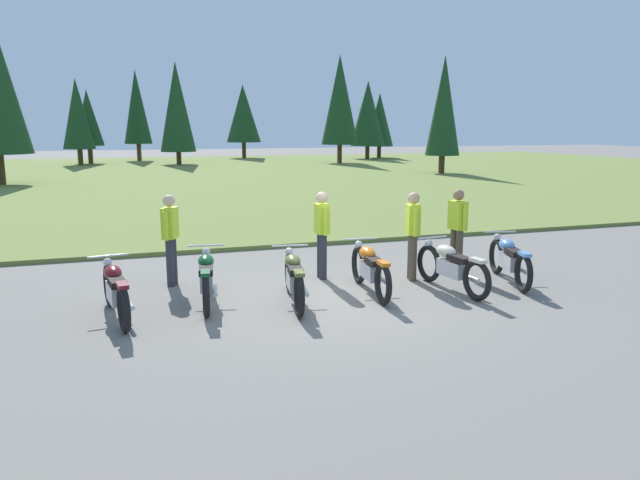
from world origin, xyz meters
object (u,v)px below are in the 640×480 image
object	(u,v)px
motorcycle_sky_blue	(509,259)
rider_checking_bike	(322,230)
rider_with_back_turned	(170,234)
motorcycle_maroon	(116,291)
motorcycle_orange	(370,269)
rider_near_row_end	(413,231)
motorcycle_british_green	(207,278)
motorcycle_cream	(451,266)
rider_in_hivis_vest	(457,226)
motorcycle_olive	(294,278)

from	to	relation	value
motorcycle_sky_blue	rider_checking_bike	bearing A→B (deg)	156.62
rider_checking_bike	rider_with_back_turned	distance (m)	2.80
motorcycle_maroon	motorcycle_orange	world-z (taller)	same
rider_near_row_end	motorcycle_british_green	bearing A→B (deg)	-174.88
motorcycle_maroon	motorcycle_cream	world-z (taller)	same
rider_checking_bike	motorcycle_orange	bearing A→B (deg)	-69.59
motorcycle_british_green	rider_checking_bike	distance (m)	2.58
rider_near_row_end	motorcycle_sky_blue	bearing A→B (deg)	-24.81
motorcycle_maroon	rider_near_row_end	distance (m)	5.41
motorcycle_orange	rider_in_hivis_vest	xyz separation A→B (m)	(2.21, 0.82, 0.51)
motorcycle_cream	rider_in_hivis_vest	size ratio (longest dim) A/B	1.26
rider_in_hivis_vest	motorcycle_sky_blue	bearing A→B (deg)	-60.61
motorcycle_sky_blue	rider_near_row_end	world-z (taller)	rider_near_row_end
motorcycle_cream	rider_near_row_end	xyz separation A→B (m)	(-0.31, 0.90, 0.51)
motorcycle_orange	rider_near_row_end	distance (m)	1.38
motorcycle_british_green	rider_checking_bike	xyz separation A→B (m)	(2.33, 0.99, 0.51)
motorcycle_maroon	motorcycle_orange	bearing A→B (deg)	1.27
motorcycle_olive	motorcycle_cream	distance (m)	2.87
motorcycle_maroon	motorcycle_sky_blue	xyz separation A→B (m)	(6.97, -0.05, 0.00)
motorcycle_sky_blue	motorcycle_olive	bearing A→B (deg)	-179.29
motorcycle_maroon	rider_near_row_end	xyz separation A→B (m)	(5.34, 0.70, 0.51)
rider_near_row_end	motorcycle_cream	bearing A→B (deg)	-71.00
rider_with_back_turned	rider_near_row_end	xyz separation A→B (m)	(4.36, -1.04, 0.00)
motorcycle_olive	rider_checking_bike	world-z (taller)	rider_checking_bike
motorcycle_cream	motorcycle_british_green	bearing A→B (deg)	172.61
motorcycle_olive	rider_near_row_end	xyz separation A→B (m)	(2.56, 0.81, 0.51)
rider_in_hivis_vest	motorcycle_cream	bearing A→B (deg)	-124.75
motorcycle_orange	motorcycle_cream	size ratio (longest dim) A/B	1.00
motorcycle_sky_blue	rider_near_row_end	bearing A→B (deg)	155.19
rider_in_hivis_vest	rider_checking_bike	bearing A→B (deg)	171.00
motorcycle_cream	rider_checking_bike	world-z (taller)	rider_checking_bike
motorcycle_orange	motorcycle_olive	bearing A→B (deg)	-172.23
motorcycle_british_green	motorcycle_sky_blue	distance (m)	5.57
rider_checking_bike	rider_near_row_end	bearing A→B (deg)	-21.89
rider_in_hivis_vest	rider_near_row_end	bearing A→B (deg)	-168.76
motorcycle_cream	motorcycle_sky_blue	distance (m)	1.33
motorcycle_maroon	rider_with_back_turned	xyz separation A→B (m)	(0.98, 1.74, 0.51)
motorcycle_olive	rider_in_hivis_vest	bearing A→B (deg)	15.63
motorcycle_british_green	motorcycle_orange	size ratio (longest dim) A/B	1.00
motorcycle_sky_blue	rider_near_row_end	distance (m)	1.87
rider_checking_bike	motorcycle_cream	bearing A→B (deg)	-39.00
motorcycle_cream	motorcycle_orange	bearing A→B (deg)	168.54
motorcycle_british_green	motorcycle_sky_blue	bearing A→B (deg)	-4.14
motorcycle_maroon	motorcycle_cream	bearing A→B (deg)	-2.01
rider_checking_bike	rider_near_row_end	xyz separation A→B (m)	(1.59, -0.64, 0.00)
motorcycle_british_green	motorcycle_olive	distance (m)	1.43
motorcycle_sky_blue	rider_near_row_end	size ratio (longest dim) A/B	1.23
rider_checking_bike	rider_in_hivis_vest	distance (m)	2.71
rider_with_back_turned	motorcycle_olive	bearing A→B (deg)	-45.66
motorcycle_british_green	rider_near_row_end	world-z (taller)	rider_near_row_end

